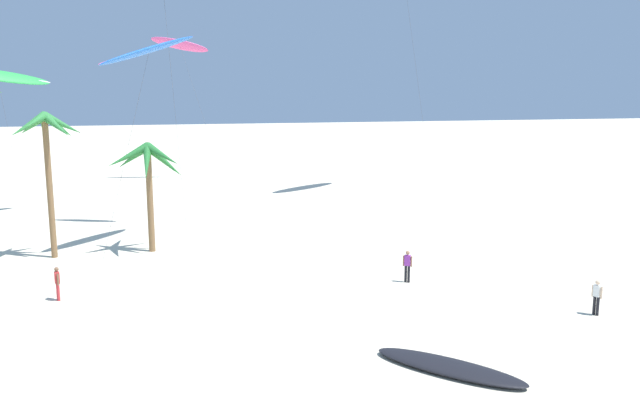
# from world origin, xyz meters

# --- Properties ---
(palm_tree_2) EXTENTS (4.00, 4.05, 8.70)m
(palm_tree_2) POSITION_xyz_m (-12.97, 32.84, 7.24)
(palm_tree_2) COLOR olive
(palm_tree_2) RESTS_ON ground
(palm_tree_3) EXTENTS (4.68, 4.84, 6.77)m
(palm_tree_3) POSITION_xyz_m (-7.27, 33.20, 5.45)
(palm_tree_3) COLOR olive
(palm_tree_3) RESTS_ON ground
(flying_kite_2) EXTENTS (6.36, 6.25, 13.57)m
(flying_kite_2) POSITION_xyz_m (-7.05, 34.53, 12.26)
(flying_kite_2) COLOR blue
(flying_kite_2) RESTS_ON ground
(flying_kite_4) EXTENTS (6.92, 10.34, 15.09)m
(flying_kite_4) POSITION_xyz_m (-5.24, 63.00, 13.94)
(flying_kite_4) COLOR #EA5193
(flying_kite_4) RESTS_ON ground
(grounded_kite_0) EXTENTS (5.18, 5.19, 0.31)m
(grounded_kite_0) POSITION_xyz_m (4.07, 13.32, 0.16)
(grounded_kite_0) COLOR black
(grounded_kite_0) RESTS_ON ground
(person_foreground_walker) EXTENTS (0.44, 0.33, 1.71)m
(person_foreground_walker) POSITION_xyz_m (6.07, 23.93, 0.94)
(person_foreground_walker) COLOR black
(person_foreground_walker) RESTS_ON ground
(person_near_left) EXTENTS (0.31, 0.47, 1.64)m
(person_near_left) POSITION_xyz_m (12.84, 17.52, 0.90)
(person_near_left) COLOR black
(person_near_left) RESTS_ON ground
(person_near_right) EXTENTS (0.29, 0.49, 1.66)m
(person_near_right) POSITION_xyz_m (-11.38, 24.54, 0.91)
(person_near_right) COLOR red
(person_near_right) RESTS_ON ground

